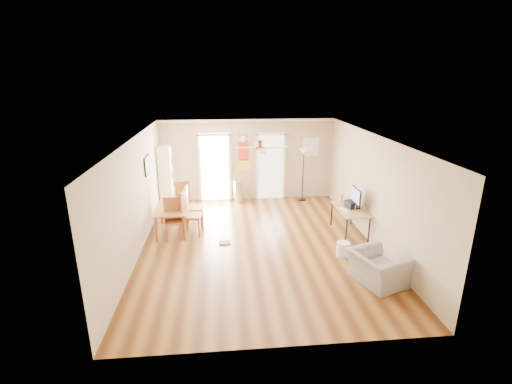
{
  "coord_description": "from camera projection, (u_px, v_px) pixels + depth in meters",
  "views": [
    {
      "loc": [
        -0.82,
        -8.01,
        3.93
      ],
      "look_at": [
        0.0,
        0.6,
        1.15
      ],
      "focal_mm": 25.8,
      "sensor_mm": 36.0,
      "label": 1
    }
  ],
  "objects": [
    {
      "name": "framed_poster",
      "position": [
        147.0,
        165.0,
        9.43
      ],
      "size": [
        0.04,
        0.66,
        0.48
      ],
      "primitive_type": "cube",
      "color": "black",
      "rests_on": "wall_left"
    },
    {
      "name": "orange_bottle",
      "position": [
        342.0,
        199.0,
        9.68
      ],
      "size": [
        0.08,
        0.08,
        0.23
      ],
      "primitive_type": "cylinder",
      "rotation": [
        0.0,
        0.0,
        0.02
      ],
      "color": "orange",
      "rests_on": "computer_desk"
    },
    {
      "name": "trash_can",
      "position": [
        239.0,
        192.0,
        11.74
      ],
      "size": [
        0.37,
        0.37,
        0.7
      ],
      "primitive_type": "cylinder",
      "rotation": [
        0.0,
        0.0,
        0.14
      ],
      "color": "#B2B2B4",
      "rests_on": "floor"
    },
    {
      "name": "wall_decal",
      "position": [
        244.0,
        153.0,
        11.68
      ],
      "size": [
        0.46,
        0.03,
        1.1
      ],
      "primitive_type": "cube",
      "color": "red",
      "rests_on": "wall_back"
    },
    {
      "name": "wall_back",
      "position": [
        247.0,
        160.0,
        11.78
      ],
      "size": [
        5.5,
        0.04,
        2.6
      ],
      "primitive_type": null,
      "color": "beige",
      "rests_on": "floor"
    },
    {
      "name": "dining_chair_right_b",
      "position": [
        192.0,
        213.0,
        9.3
      ],
      "size": [
        0.55,
        0.55,
        1.14
      ],
      "primitive_type": null,
      "rotation": [
        0.0,
        0.0,
        1.39
      ],
      "color": "#9B5C32",
      "rests_on": "floor"
    },
    {
      "name": "wastebasket_a",
      "position": [
        343.0,
        249.0,
        8.28
      ],
      "size": [
        0.36,
        0.36,
        0.33
      ],
      "primitive_type": "cylinder",
      "rotation": [
        0.0,
        0.0,
        -0.32
      ],
      "color": "white",
      "rests_on": "floor"
    },
    {
      "name": "dining_table",
      "position": [
        172.0,
        219.0,
        9.55
      ],
      "size": [
        0.85,
        1.36,
        0.66
      ],
      "primitive_type": null,
      "rotation": [
        0.0,
        0.0,
        0.04
      ],
      "color": "#A27034",
      "rests_on": "floor"
    },
    {
      "name": "ceiling",
      "position": [
        259.0,
        138.0,
        8.07
      ],
      "size": [
        5.5,
        7.0,
        0.0
      ],
      "primitive_type": null,
      "color": "silver",
      "rests_on": "floor"
    },
    {
      "name": "dining_chair_far",
      "position": [
        182.0,
        196.0,
        10.8
      ],
      "size": [
        0.52,
        0.52,
        1.0
      ],
      "primitive_type": null,
      "rotation": [
        0.0,
        0.0,
        3.45
      ],
      "color": "olive",
      "rests_on": "floor"
    },
    {
      "name": "imac",
      "position": [
        356.0,
        199.0,
        9.13
      ],
      "size": [
        0.19,
        0.61,
        0.56
      ],
      "primitive_type": null,
      "rotation": [
        0.0,
        0.0,
        -0.19
      ],
      "color": "black",
      "rests_on": "computer_desk"
    },
    {
      "name": "torchiere_lamp",
      "position": [
        303.0,
        175.0,
        11.78
      ],
      "size": [
        0.37,
        0.37,
        1.69
      ],
      "primitive_type": null,
      "rotation": [
        0.0,
        0.0,
        0.19
      ],
      "color": "black",
      "rests_on": "floor"
    },
    {
      "name": "armchair",
      "position": [
        378.0,
        268.0,
        7.16
      ],
      "size": [
        1.14,
        1.21,
        0.64
      ],
      "primitive_type": "imported",
      "rotation": [
        0.0,
        0.0,
        1.91
      ],
      "color": "gray",
      "rests_on": "floor"
    },
    {
      "name": "dining_chair_near",
      "position": [
        173.0,
        219.0,
        9.07
      ],
      "size": [
        0.47,
        0.47,
        1.02
      ],
      "primitive_type": null,
      "rotation": [
        0.0,
        0.0,
        0.13
      ],
      "color": "brown",
      "rests_on": "floor"
    },
    {
      "name": "wall_left",
      "position": [
        136.0,
        197.0,
        8.22
      ],
      "size": [
        0.04,
        7.0,
        2.6
      ],
      "primitive_type": null,
      "color": "beige",
      "rests_on": "floor"
    },
    {
      "name": "keyboard",
      "position": [
        345.0,
        210.0,
        9.17
      ],
      "size": [
        0.19,
        0.39,
        0.01
      ],
      "primitive_type": "cube",
      "rotation": [
        0.0,
        0.0,
        0.19
      ],
      "color": "white",
      "rests_on": "computer_desk"
    },
    {
      "name": "floor",
      "position": [
        258.0,
        245.0,
        8.86
      ],
      "size": [
        7.0,
        7.0,
        0.0
      ],
      "primitive_type": "plane",
      "color": "brown",
      "rests_on": "ground"
    },
    {
      "name": "wall_right",
      "position": [
        374.0,
        190.0,
        8.71
      ],
      "size": [
        0.04,
        7.0,
        2.6
      ],
      "primitive_type": null,
      "color": "beige",
      "rests_on": "floor"
    },
    {
      "name": "printer",
      "position": [
        352.0,
        204.0,
        9.34
      ],
      "size": [
        0.35,
        0.38,
        0.17
      ],
      "primitive_type": "cube",
      "rotation": [
        0.0,
        0.0,
        0.2
      ],
      "color": "black",
      "rests_on": "computer_desk"
    },
    {
      "name": "dining_chair_right_a",
      "position": [
        194.0,
        206.0,
        9.91
      ],
      "size": [
        0.46,
        0.46,
        1.07
      ],
      "primitive_type": null,
      "rotation": [
        0.0,
        0.0,
        1.53
      ],
      "color": "#A97636",
      "rests_on": "floor"
    },
    {
      "name": "ceiling_fan",
      "position": [
        260.0,
        148.0,
        7.84
      ],
      "size": [
        1.24,
        1.24,
        0.2
      ],
      "primitive_type": null,
      "color": "#593819",
      "rests_on": "ceiling"
    },
    {
      "name": "ac_grille",
      "position": [
        311.0,
        147.0,
        11.82
      ],
      "size": [
        0.5,
        0.04,
        0.6
      ],
      "primitive_type": "cube",
      "color": "white",
      "rests_on": "wall_back"
    },
    {
      "name": "bathroom_doorway",
      "position": [
        271.0,
        167.0,
        11.91
      ],
      "size": [
        0.8,
        0.1,
        2.1
      ],
      "primitive_type": null,
      "color": "white",
      "rests_on": "wall_back"
    },
    {
      "name": "wall_front",
      "position": [
        284.0,
        271.0,
        5.15
      ],
      "size": [
        5.5,
        0.04,
        2.6
      ],
      "primitive_type": null,
      "color": "beige",
      "rests_on": "floor"
    },
    {
      "name": "floor_cloth",
      "position": [
        225.0,
        242.0,
        8.95
      ],
      "size": [
        0.29,
        0.23,
        0.04
      ],
      "primitive_type": "cube",
      "rotation": [
        0.0,
        0.0,
        0.04
      ],
      "color": "#9C9C97",
      "rests_on": "floor"
    },
    {
      "name": "computer_desk",
      "position": [
        349.0,
        221.0,
        9.38
      ],
      "size": [
        0.64,
        1.29,
        0.69
      ],
      "primitive_type": null,
      "color": "tan",
      "rests_on": "floor"
    },
    {
      "name": "bookshelf",
      "position": [
        167.0,
        176.0,
        11.41
      ],
      "size": [
        0.62,
        0.91,
        1.85
      ],
      "primitive_type": null,
      "rotation": [
        0.0,
        0.0,
        -0.33
      ],
      "color": "white",
      "rests_on": "floor"
    },
    {
      "name": "crown_molding",
      "position": [
        259.0,
        139.0,
        8.08
      ],
      "size": [
        5.5,
        7.0,
        0.08
      ],
      "primitive_type": null,
      "color": "white",
      "rests_on": "wall_back"
    },
    {
      "name": "kitchen_doorway",
      "position": [
        215.0,
        168.0,
        11.75
      ],
      "size": [
        0.9,
        0.1,
        2.1
      ],
      "primitive_type": null,
      "color": "white",
      "rests_on": "wall_back"
    }
  ]
}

